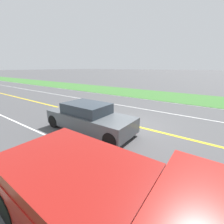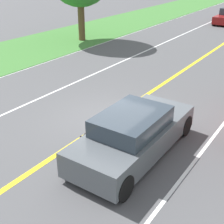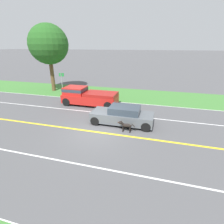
% 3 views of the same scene
% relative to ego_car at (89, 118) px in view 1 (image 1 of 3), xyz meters
% --- Properties ---
extents(ground_plane, '(400.00, 400.00, 0.00)m').
position_rel_ego_car_xyz_m(ground_plane, '(-1.83, 1.42, -0.66)').
color(ground_plane, '#4C4C4F').
extents(centre_divider_line, '(0.18, 160.00, 0.01)m').
position_rel_ego_car_xyz_m(centre_divider_line, '(-1.83, 1.42, -0.65)').
color(centre_divider_line, yellow).
rests_on(centre_divider_line, ground).
extents(lane_edge_line_left, '(0.14, 160.00, 0.01)m').
position_rel_ego_car_xyz_m(lane_edge_line_left, '(-8.83, 1.42, -0.65)').
color(lane_edge_line_left, white).
rests_on(lane_edge_line_left, ground).
extents(lane_dash_same_dir, '(0.10, 160.00, 0.01)m').
position_rel_ego_car_xyz_m(lane_dash_same_dir, '(1.67, 1.42, -0.65)').
color(lane_dash_same_dir, white).
rests_on(lane_dash_same_dir, ground).
extents(lane_dash_oncoming, '(0.10, 160.00, 0.01)m').
position_rel_ego_car_xyz_m(lane_dash_oncoming, '(-5.33, 1.42, -0.65)').
color(lane_dash_oncoming, white).
rests_on(lane_dash_oncoming, ground).
extents(grass_verge_left, '(6.00, 160.00, 0.03)m').
position_rel_ego_car_xyz_m(grass_verge_left, '(-11.83, 1.42, -0.64)').
color(grass_verge_left, '#3D7533').
rests_on(grass_verge_left, ground).
extents(ego_car, '(1.83, 4.60, 1.39)m').
position_rel_ego_car_xyz_m(ego_car, '(0.00, 0.00, 0.00)').
color(ego_car, '#51565B').
rests_on(ego_car, ground).
extents(dog, '(0.25, 1.22, 0.79)m').
position_rel_ego_car_xyz_m(dog, '(-1.23, -0.46, -0.17)').
color(dog, black).
rests_on(dog, ground).
extents(pickup_truck, '(2.06, 5.36, 1.73)m').
position_rel_ego_car_xyz_m(pickup_truck, '(3.48, 4.31, 0.23)').
color(pickup_truck, red).
rests_on(pickup_truck, ground).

